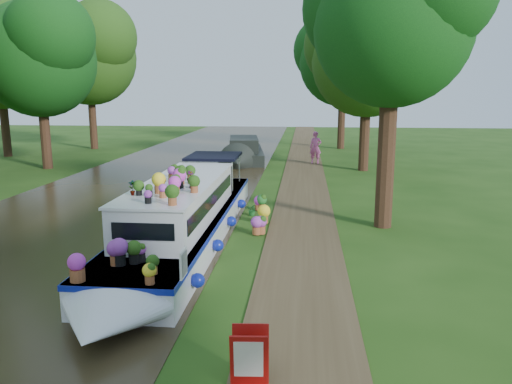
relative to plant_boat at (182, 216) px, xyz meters
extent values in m
plane|color=#204310|center=(2.25, -0.45, -0.85)|extent=(100.00, 100.00, 0.00)
cube|color=black|center=(-3.75, -0.45, -0.84)|extent=(10.00, 100.00, 0.02)
cube|color=#463721|center=(3.45, -0.45, -0.84)|extent=(2.20, 100.00, 0.03)
cube|color=silver|center=(0.00, 0.85, -0.46)|extent=(2.20, 12.00, 0.75)
cube|color=navy|center=(0.00, 0.85, -0.14)|extent=(2.24, 12.04, 0.12)
cube|color=silver|center=(0.00, 0.05, 0.44)|extent=(1.80, 7.00, 1.05)
cube|color=silver|center=(0.00, 0.05, 1.00)|extent=(1.90, 7.10, 0.06)
cube|color=black|center=(0.91, 0.05, 0.52)|extent=(0.03, 6.40, 0.38)
cube|color=black|center=(-0.91, 0.05, 0.52)|extent=(0.03, 6.40, 0.38)
cube|color=black|center=(0.00, 5.15, 1.07)|extent=(1.90, 2.40, 0.10)
cube|color=white|center=(1.15, -4.55, 0.22)|extent=(0.04, 0.45, 0.55)
imported|color=#1F4412|center=(-0.66, -2.11, 1.22)|extent=(0.24, 0.21, 0.39)
imported|color=#1F4412|center=(0.37, -0.43, 1.20)|extent=(0.28, 0.28, 0.35)
cylinder|color=black|center=(6.05, 2.55, 1.42)|extent=(0.56, 0.56, 4.55)
sphere|color=#0E3911|center=(6.05, 2.55, 5.38)|extent=(4.80, 4.80, 4.80)
sphere|color=#0E3911|center=(5.21, 3.39, 6.10)|extent=(3.84, 3.84, 3.84)
cylinder|color=black|center=(6.75, 14.55, 1.07)|extent=(0.56, 0.56, 3.85)
sphere|color=#1F4412|center=(6.75, 14.55, 5.10)|extent=(6.00, 6.00, 6.00)
sphere|color=#1F4412|center=(7.95, 13.65, 6.30)|extent=(4.50, 4.50, 4.50)
sphere|color=#1F4412|center=(5.70, 15.60, 6.00)|extent=(4.80, 4.80, 4.80)
cylinder|color=black|center=(6.25, 25.55, 1.25)|extent=(0.56, 0.56, 4.20)
sphere|color=#0E3911|center=(6.25, 25.55, 5.66)|extent=(6.60, 6.60, 6.60)
sphere|color=#0E3911|center=(7.57, 24.56, 6.98)|extent=(4.95, 4.95, 4.95)
sphere|color=#0E3911|center=(5.09, 26.71, 6.65)|extent=(5.28, 5.28, 5.28)
cylinder|color=black|center=(-11.25, 13.55, 1.07)|extent=(0.56, 0.56, 3.85)
sphere|color=#0E3911|center=(-11.25, 13.55, 5.17)|extent=(6.20, 6.20, 6.20)
sphere|color=#0E3911|center=(-10.01, 12.62, 6.41)|extent=(4.65, 4.65, 4.65)
sphere|color=#0E3911|center=(-12.34, 14.64, 6.10)|extent=(4.96, 4.96, 4.96)
cylinder|color=black|center=(-12.75, 23.55, 1.34)|extent=(0.56, 0.56, 4.38)
sphere|color=#1F4412|center=(-12.75, 23.55, 5.97)|extent=(7.00, 7.00, 7.00)
sphere|color=#1F4412|center=(-11.35, 22.50, 7.37)|extent=(5.25, 5.25, 5.25)
sphere|color=#1F4412|center=(-13.98, 24.78, 7.02)|extent=(5.60, 5.60, 5.60)
cylinder|color=black|center=(-16.75, 18.55, 1.25)|extent=(0.56, 0.56, 4.20)
sphere|color=#1F4412|center=(-15.39, 17.53, 7.09)|extent=(5.10, 5.10, 5.10)
cube|color=black|center=(-0.36, 18.20, -0.49)|extent=(3.08, 7.13, 0.69)
cube|color=black|center=(-0.36, 17.62, 0.26)|extent=(2.24, 4.22, 0.80)
cube|color=#A50F0B|center=(2.70, -6.86, -0.81)|extent=(0.52, 0.44, 0.03)
cube|color=#A50F0B|center=(2.70, -6.97, -0.37)|extent=(0.57, 0.26, 0.88)
cube|color=#A50F0B|center=(2.70, -6.75, -0.37)|extent=(0.57, 0.26, 0.88)
cube|color=white|center=(2.70, -7.00, -0.33)|extent=(0.44, 0.18, 0.62)
imported|color=#C95297|center=(4.13, 16.97, 0.15)|extent=(0.74, 0.52, 1.95)
imported|color=#1A5922|center=(1.65, 3.59, -0.64)|extent=(0.47, 0.44, 0.43)
camera|label=1|loc=(3.45, -13.58, 3.49)|focal=35.00mm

